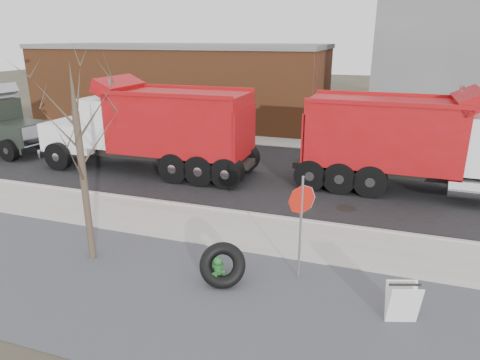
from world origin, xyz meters
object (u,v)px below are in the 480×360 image
(sandwich_board, at_px, (403,303))
(dump_truck_red_a, at_px, (419,141))
(stop_sign, at_px, (301,210))
(dump_truck_red_b, at_px, (153,126))
(truck_tire, at_px, (222,265))
(fire_hydrant, at_px, (218,272))

(sandwich_board, height_order, dump_truck_red_a, dump_truck_red_a)
(stop_sign, height_order, dump_truck_red_a, dump_truck_red_a)
(sandwich_board, relative_size, dump_truck_red_a, 0.09)
(dump_truck_red_b, bearing_deg, sandwich_board, 142.28)
(truck_tire, height_order, dump_truck_red_a, dump_truck_red_a)
(sandwich_board, xyz_separation_m, dump_truck_red_a, (0.58, 8.67, 1.53))
(truck_tire, bearing_deg, stop_sign, 25.81)
(truck_tire, relative_size, stop_sign, 0.50)
(sandwich_board, distance_m, dump_truck_red_b, 12.94)
(fire_hydrant, relative_size, dump_truck_red_a, 0.08)
(sandwich_board, height_order, dump_truck_red_b, dump_truck_red_b)
(dump_truck_red_b, bearing_deg, truck_tire, 128.61)
(fire_hydrant, xyz_separation_m, dump_truck_red_a, (4.74, 8.54, 1.67))
(truck_tire, height_order, stop_sign, stop_sign)
(stop_sign, bearing_deg, dump_truck_red_b, 118.27)
(dump_truck_red_a, xyz_separation_m, dump_truck_red_b, (-10.77, -0.85, 0.04))
(truck_tire, distance_m, stop_sign, 2.31)
(fire_hydrant, relative_size, truck_tire, 0.57)
(sandwich_board, bearing_deg, dump_truck_red_a, 68.19)
(stop_sign, xyz_separation_m, dump_truck_red_b, (-7.81, 6.76, 0.23))
(truck_tire, relative_size, dump_truck_red_a, 0.13)
(stop_sign, relative_size, sandwich_board, 2.94)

